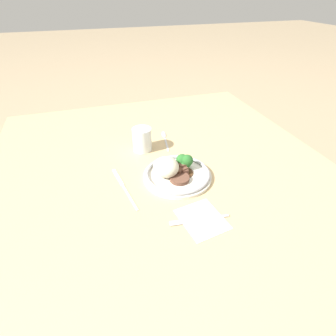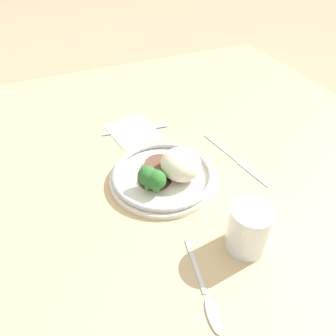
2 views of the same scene
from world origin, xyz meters
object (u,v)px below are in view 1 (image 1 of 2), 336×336
plate (176,171)px  spoon (165,137)px  juice_glass (142,140)px  fork (194,220)px  knife (124,186)px

plate → spoon: bearing=-9.4°
juice_glass → plate: bearing=-162.7°
fork → knife: bearing=-45.7°
juice_glass → fork: juice_glass is taller
fork → juice_glass: bearing=-76.8°
spoon → plate: bearing=-179.8°
plate → juice_glass: (0.21, 0.07, 0.02)m
fork → spoon: same height
juice_glass → fork: (-0.43, -0.05, -0.04)m
plate → fork: bearing=174.5°
juice_glass → knife: bearing=151.6°
juice_glass → spoon: 0.14m
juice_glass → knife: size_ratio=0.40×
plate → spoon: 0.29m
knife → spoon: 0.36m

